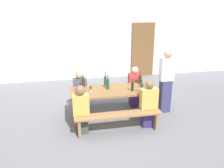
{
  "coord_description": "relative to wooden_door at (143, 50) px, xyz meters",
  "views": [
    {
      "loc": [
        -1.05,
        -5.16,
        2.71
      ],
      "look_at": [
        0.0,
        0.0,
        0.9
      ],
      "focal_mm": 36.71,
      "sensor_mm": 36.0,
      "label": 1
    }
  ],
  "objects": [
    {
      "name": "ground_plane",
      "position": [
        -1.93,
        -3.39,
        -1.05
      ],
      "size": [
        24.0,
        24.0,
        0.0
      ],
      "primitive_type": "plane",
      "color": "slate"
    },
    {
      "name": "wooden_door",
      "position": [
        0.0,
        0.0,
        0.0
      ],
      "size": [
        0.9,
        0.06,
        2.1
      ],
      "primitive_type": "cube",
      "color": "brown",
      "rests_on": "ground"
    },
    {
      "name": "wine_bottle_0",
      "position": [
        -2.03,
        -3.02,
        -0.17
      ],
      "size": [
        0.07,
        0.07,
        0.34
      ],
      "color": "#234C2D",
      "rests_on": "tasting_table"
    },
    {
      "name": "wine_glass_2",
      "position": [
        -1.16,
        -3.34,
        -0.19
      ],
      "size": [
        0.07,
        0.07,
        0.16
      ],
      "color": "silver",
      "rests_on": "tasting_table"
    },
    {
      "name": "wine_bottle_2",
      "position": [
        -1.11,
        -3.08,
        -0.18
      ],
      "size": [
        0.08,
        0.08,
        0.32
      ],
      "color": "#143319",
      "rests_on": "tasting_table"
    },
    {
      "name": "seated_guest_near_0",
      "position": [
        -2.73,
        -3.97,
        -0.51
      ],
      "size": [
        0.36,
        0.24,
        1.12
      ],
      "rotation": [
        0.0,
        0.0,
        1.57
      ],
      "color": "#414B41",
      "rests_on": "ground"
    },
    {
      "name": "seated_guest_far_1",
      "position": [
        -1.17,
        -2.81,
        -0.51
      ],
      "size": [
        0.35,
        0.24,
        1.14
      ],
      "rotation": [
        0.0,
        0.0,
        -1.57
      ],
      "color": "#472863",
      "rests_on": "ground"
    },
    {
      "name": "bench_near",
      "position": [
        -1.93,
        -4.12,
        -0.7
      ],
      "size": [
        1.95,
        0.3,
        0.45
      ],
      "color": "#9E7247",
      "rests_on": "ground"
    },
    {
      "name": "wine_bottle_1",
      "position": [
        -2.01,
        -3.3,
        -0.17
      ],
      "size": [
        0.07,
        0.07,
        0.35
      ],
      "color": "#234C2D",
      "rests_on": "tasting_table"
    },
    {
      "name": "wine_bottle_5",
      "position": [
        -1.46,
        -3.56,
        -0.19
      ],
      "size": [
        0.07,
        0.07,
        0.3
      ],
      "color": "#143319",
      "rests_on": "tasting_table"
    },
    {
      "name": "wine_glass_1",
      "position": [
        -2.79,
        -3.51,
        -0.19
      ],
      "size": [
        0.07,
        0.07,
        0.16
      ],
      "color": "silver",
      "rests_on": "tasting_table"
    },
    {
      "name": "tasting_table",
      "position": [
        -1.93,
        -3.39,
        -0.38
      ],
      "size": [
        2.05,
        0.86,
        0.75
      ],
      "color": "olive",
      "rests_on": "ground"
    },
    {
      "name": "bench_far",
      "position": [
        -1.93,
        -2.66,
        -0.7
      ],
      "size": [
        1.95,
        0.3,
        0.45
      ],
      "color": "#9E7247",
      "rests_on": "ground"
    },
    {
      "name": "wine_bottle_4",
      "position": [
        -1.29,
        -3.75,
        -0.17
      ],
      "size": [
        0.07,
        0.07,
        0.33
      ],
      "color": "#234C2D",
      "rests_on": "tasting_table"
    },
    {
      "name": "seated_guest_near_1",
      "position": [
        -1.18,
        -3.97,
        -0.52
      ],
      "size": [
        0.39,
        0.24,
        1.13
      ],
      "rotation": [
        0.0,
        0.0,
        1.57
      ],
      "color": "navy",
      "rests_on": "ground"
    },
    {
      "name": "back_wall",
      "position": [
        -1.93,
        0.14,
        0.55
      ],
      "size": [
        14.0,
        0.2,
        3.2
      ],
      "primitive_type": "cube",
      "color": "silver",
      "rests_on": "ground"
    },
    {
      "name": "wine_bottle_3",
      "position": [
        -2.6,
        -3.11,
        -0.17
      ],
      "size": [
        0.07,
        0.07,
        0.33
      ],
      "color": "#332814",
      "rests_on": "tasting_table"
    },
    {
      "name": "wine_glass_0",
      "position": [
        -2.45,
        -3.42,
        -0.18
      ],
      "size": [
        0.07,
        0.07,
        0.17
      ],
      "color": "silver",
      "rests_on": "tasting_table"
    },
    {
      "name": "seated_guest_far_0",
      "position": [
        -2.67,
        -2.81,
        -0.51
      ],
      "size": [
        0.36,
        0.24,
        1.12
      ],
      "rotation": [
        0.0,
        0.0,
        -1.57
      ],
      "color": "#3D4D6A",
      "rests_on": "ground"
    },
    {
      "name": "standing_host",
      "position": [
        -0.48,
        -3.3,
        -0.23
      ],
      "size": [
        0.36,
        0.24,
        1.67
      ],
      "rotation": [
        0.0,
        0.0,
        3.14
      ],
      "color": "#3A3B6A",
      "rests_on": "ground"
    }
  ]
}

